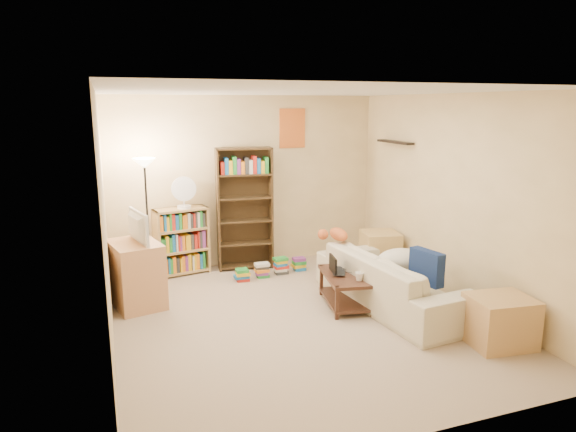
{
  "coord_description": "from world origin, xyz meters",
  "views": [
    {
      "loc": [
        -1.96,
        -5.05,
        2.37
      ],
      "look_at": [
        0.08,
        0.64,
        1.05
      ],
      "focal_mm": 32.0,
      "sensor_mm": 36.0,
      "label": 1
    }
  ],
  "objects_px": {
    "mug": "(359,276)",
    "tv_stand": "(136,274)",
    "television": "(133,227)",
    "short_bookshelf": "(182,241)",
    "tabby_cat": "(336,234)",
    "end_cabinet": "(500,321)",
    "coffee_table": "(346,286)",
    "sofa": "(392,280)",
    "tall_bookshelf": "(245,206)",
    "laptop": "(343,272)",
    "side_table": "(380,252)",
    "floor_lamp": "(146,185)",
    "desk_fan": "(184,192)"
  },
  "relations": [
    {
      "from": "mug",
      "to": "tv_stand",
      "type": "distance_m",
      "value": 2.64
    },
    {
      "from": "mug",
      "to": "television",
      "type": "distance_m",
      "value": 2.69
    },
    {
      "from": "mug",
      "to": "short_bookshelf",
      "type": "xyz_separation_m",
      "value": [
        -1.71,
        2.11,
        0.04
      ]
    },
    {
      "from": "tabby_cat",
      "to": "end_cabinet",
      "type": "xyz_separation_m",
      "value": [
        0.86,
        -2.06,
        -0.47
      ]
    },
    {
      "from": "coffee_table",
      "to": "tabby_cat",
      "type": "bearing_deg",
      "value": 86.98
    },
    {
      "from": "coffee_table",
      "to": "sofa",
      "type": "bearing_deg",
      "value": -10.88
    },
    {
      "from": "tall_bookshelf",
      "to": "end_cabinet",
      "type": "height_order",
      "value": "tall_bookshelf"
    },
    {
      "from": "television",
      "to": "tall_bookshelf",
      "type": "distance_m",
      "value": 1.87
    },
    {
      "from": "tv_stand",
      "to": "television",
      "type": "bearing_deg",
      "value": 0.0
    },
    {
      "from": "television",
      "to": "tabby_cat",
      "type": "bearing_deg",
      "value": -108.58
    },
    {
      "from": "laptop",
      "to": "side_table",
      "type": "bearing_deg",
      "value": -23.19
    },
    {
      "from": "short_bookshelf",
      "to": "side_table",
      "type": "height_order",
      "value": "short_bookshelf"
    },
    {
      "from": "laptop",
      "to": "tall_bookshelf",
      "type": "xyz_separation_m",
      "value": [
        -0.74,
        1.76,
        0.53
      ]
    },
    {
      "from": "tabby_cat",
      "to": "floor_lamp",
      "type": "height_order",
      "value": "floor_lamp"
    },
    {
      "from": "side_table",
      "to": "tv_stand",
      "type": "bearing_deg",
      "value": -177.06
    },
    {
      "from": "coffee_table",
      "to": "mug",
      "type": "bearing_deg",
      "value": -68.37
    },
    {
      "from": "tv_stand",
      "to": "desk_fan",
      "type": "distance_m",
      "value": 1.45
    },
    {
      "from": "tall_bookshelf",
      "to": "mug",
      "type": "bearing_deg",
      "value": -62.7
    },
    {
      "from": "tv_stand",
      "to": "tall_bookshelf",
      "type": "relative_size",
      "value": 0.44
    },
    {
      "from": "desk_fan",
      "to": "floor_lamp",
      "type": "xyz_separation_m",
      "value": [
        -0.53,
        -0.33,
        0.17
      ]
    },
    {
      "from": "television",
      "to": "end_cabinet",
      "type": "relative_size",
      "value": 1.08
    },
    {
      "from": "laptop",
      "to": "side_table",
      "type": "height_order",
      "value": "side_table"
    },
    {
      "from": "laptop",
      "to": "tv_stand",
      "type": "relative_size",
      "value": 0.54
    },
    {
      "from": "tabby_cat",
      "to": "tall_bookshelf",
      "type": "distance_m",
      "value": 1.52
    },
    {
      "from": "coffee_table",
      "to": "tall_bookshelf",
      "type": "xyz_separation_m",
      "value": [
        -0.75,
        1.82,
        0.69
      ]
    },
    {
      "from": "sofa",
      "to": "television",
      "type": "distance_m",
      "value": 3.11
    },
    {
      "from": "television",
      "to": "desk_fan",
      "type": "bearing_deg",
      "value": -50.48
    },
    {
      "from": "coffee_table",
      "to": "tall_bookshelf",
      "type": "distance_m",
      "value": 2.08
    },
    {
      "from": "tv_stand",
      "to": "tall_bookshelf",
      "type": "bearing_deg",
      "value": 18.0
    },
    {
      "from": "television",
      "to": "side_table",
      "type": "distance_m",
      "value": 3.47
    },
    {
      "from": "mug",
      "to": "tv_stand",
      "type": "bearing_deg",
      "value": 155.39
    },
    {
      "from": "coffee_table",
      "to": "television",
      "type": "distance_m",
      "value": 2.6
    },
    {
      "from": "tall_bookshelf",
      "to": "short_bookshelf",
      "type": "xyz_separation_m",
      "value": [
        -0.92,
        0.05,
        -0.46
      ]
    },
    {
      "from": "tabby_cat",
      "to": "desk_fan",
      "type": "relative_size",
      "value": 1.12
    },
    {
      "from": "television",
      "to": "desk_fan",
      "type": "height_order",
      "value": "desk_fan"
    },
    {
      "from": "television",
      "to": "short_bookshelf",
      "type": "height_order",
      "value": "television"
    },
    {
      "from": "sofa",
      "to": "mug",
      "type": "xyz_separation_m",
      "value": [
        -0.46,
        -0.05,
        0.12
      ]
    },
    {
      "from": "tabby_cat",
      "to": "short_bookshelf",
      "type": "height_order",
      "value": "short_bookshelf"
    },
    {
      "from": "floor_lamp",
      "to": "end_cabinet",
      "type": "xyz_separation_m",
      "value": [
        3.14,
        -2.94,
        -1.11
      ]
    },
    {
      "from": "desk_fan",
      "to": "floor_lamp",
      "type": "distance_m",
      "value": 0.65
    },
    {
      "from": "television",
      "to": "tall_bookshelf",
      "type": "xyz_separation_m",
      "value": [
        1.6,
        0.96,
        -0.03
      ]
    },
    {
      "from": "coffee_table",
      "to": "tall_bookshelf",
      "type": "height_order",
      "value": "tall_bookshelf"
    },
    {
      "from": "laptop",
      "to": "tall_bookshelf",
      "type": "bearing_deg",
      "value": 47.19
    },
    {
      "from": "end_cabinet",
      "to": "tabby_cat",
      "type": "bearing_deg",
      "value": 112.52
    },
    {
      "from": "floor_lamp",
      "to": "coffee_table",
      "type": "bearing_deg",
      "value": -34.74
    },
    {
      "from": "desk_fan",
      "to": "end_cabinet",
      "type": "xyz_separation_m",
      "value": [
        2.61,
        -3.27,
        -0.94
      ]
    },
    {
      "from": "sofa",
      "to": "short_bookshelf",
      "type": "height_order",
      "value": "short_bookshelf"
    },
    {
      "from": "coffee_table",
      "to": "desk_fan",
      "type": "bearing_deg",
      "value": 141.83
    },
    {
      "from": "tabby_cat",
      "to": "tall_bookshelf",
      "type": "relative_size",
      "value": 0.28
    },
    {
      "from": "tall_bookshelf",
      "to": "short_bookshelf",
      "type": "bearing_deg",
      "value": -176.69
    }
  ]
}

